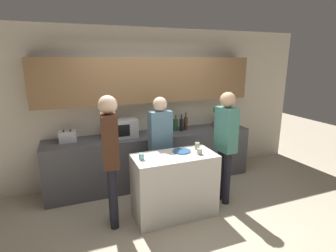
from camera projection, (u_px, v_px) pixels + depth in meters
ground_plane at (186, 225)px, 3.54m from camera, size 14.00×14.00×0.00m
back_wall at (148, 96)px, 4.65m from camera, size 6.40×0.40×2.70m
back_counter at (153, 158)px, 4.68m from camera, size 3.60×0.62×0.90m
kitchen_island at (174, 185)px, 3.68m from camera, size 1.14×0.56×0.90m
microwave at (121, 128)px, 4.39m from camera, size 0.52×0.39×0.30m
toaster at (68, 136)px, 4.11m from camera, size 0.26×0.16×0.18m
potted_plant at (216, 117)px, 5.02m from camera, size 0.14×0.14×0.39m
bottle_0 at (176, 125)px, 4.77m from camera, size 0.08×0.08×0.29m
bottle_1 at (181, 125)px, 4.75m from camera, size 0.07×0.07×0.30m
bottle_2 at (186, 123)px, 4.82m from camera, size 0.07×0.07×0.32m
plate_on_island at (182, 151)px, 3.70m from camera, size 0.26×0.26×0.01m
cup_0 at (141, 157)px, 3.40m from camera, size 0.07×0.07×0.08m
cup_1 at (200, 151)px, 3.59m from camera, size 0.07×0.07×0.08m
cup_2 at (197, 146)px, 3.79m from camera, size 0.07×0.07×0.10m
person_left at (160, 140)px, 4.03m from camera, size 0.35×0.21×1.63m
person_center at (110, 151)px, 3.29m from camera, size 0.23×0.35×1.75m
person_right at (226, 138)px, 3.89m from camera, size 0.23×0.35×1.72m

